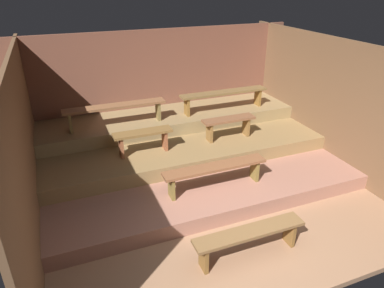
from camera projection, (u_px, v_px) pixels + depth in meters
ground at (201, 187)px, 6.12m from camera, size 5.93×5.24×0.08m
wall_back at (160, 86)px, 7.48m from camera, size 5.93×0.06×2.32m
wall_left at (25, 150)px, 4.73m from camera, size 0.06×5.24×2.32m
wall_right at (331, 103)px, 6.47m from camera, size 0.06×5.24×2.32m
platform_lower at (189, 165)px, 6.50m from camera, size 5.13×3.37×0.25m
platform_middle at (179, 141)px, 6.86m from camera, size 5.13×2.26×0.25m
platform_upper at (170, 119)px, 7.20m from camera, size 5.13×1.18×0.25m
bench_floor_center at (249, 236)px, 4.44m from camera, size 1.50×0.26×0.40m
bench_lower_center at (215, 170)px, 5.43m from camera, size 1.67×0.26×0.40m
bench_middle_left at (143, 137)px, 6.00m from camera, size 1.01×0.26×0.40m
bench_middle_right at (228, 123)px, 6.55m from camera, size 1.01×0.26×0.40m
bench_upper_left at (115, 109)px, 6.46m from camera, size 1.87×0.26×0.40m
bench_upper_right at (224, 95)px, 7.21m from camera, size 1.87×0.26×0.40m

